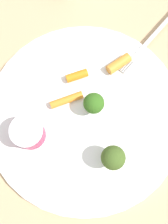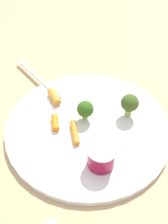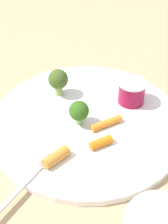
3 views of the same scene
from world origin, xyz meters
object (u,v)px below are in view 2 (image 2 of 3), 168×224
(sauce_cup, at_px, (101,156))
(carrot_stick_2, at_px, (76,133))
(broccoli_floret_1, at_px, (130,104))
(carrot_stick_0, at_px, (53,98))
(plate, at_px, (88,126))
(carrot_stick_1, at_px, (55,123))
(fork, at_px, (38,78))
(broccoli_floret_0, at_px, (85,109))

(sauce_cup, xyz_separation_m, carrot_stick_2, (0.01, 0.07, -0.01))
(sauce_cup, height_order, broccoli_floret_1, broccoli_floret_1)
(broccoli_floret_1, height_order, carrot_stick_0, broccoli_floret_1)
(plate, height_order, carrot_stick_0, carrot_stick_0)
(carrot_stick_1, bearing_deg, sauce_cup, -91.52)
(fork, bearing_deg, broccoli_floret_1, -75.98)
(broccoli_floret_1, distance_m, carrot_stick_0, 0.16)
(sauce_cup, xyz_separation_m, fork, (0.07, 0.25, -0.02))
(broccoli_floret_1, bearing_deg, fork, 104.02)
(broccoli_floret_0, height_order, carrot_stick_2, broccoli_floret_0)
(sauce_cup, bearing_deg, fork, 75.04)
(plate, bearing_deg, fork, 83.55)
(sauce_cup, distance_m, broccoli_floret_1, 0.13)
(plate, relative_size, broccoli_floret_0, 7.32)
(sauce_cup, xyz_separation_m, carrot_stick_0, (0.04, 0.18, -0.01))
(plate, bearing_deg, carrot_stick_1, 136.16)
(broccoli_floret_0, distance_m, carrot_stick_2, 0.05)
(broccoli_floret_1, height_order, fork, broccoli_floret_1)
(broccoli_floret_0, distance_m, broccoli_floret_1, 0.09)
(fork, bearing_deg, carrot_stick_2, -106.90)
(plate, bearing_deg, carrot_stick_2, -174.92)
(sauce_cup, relative_size, carrot_stick_2, 0.90)
(carrot_stick_2, bearing_deg, broccoli_floret_1, -17.82)
(broccoli_floret_1, distance_m, carrot_stick_2, 0.12)
(plate, height_order, fork, fork)
(broccoli_floret_0, bearing_deg, fork, 85.34)
(plate, distance_m, sauce_cup, 0.09)
(sauce_cup, bearing_deg, carrot_stick_2, 79.97)
(carrot_stick_1, bearing_deg, fork, 64.35)
(broccoli_floret_0, bearing_deg, sauce_cup, -121.12)
(plate, distance_m, carrot_stick_0, 0.10)
(plate, xyz_separation_m, carrot_stick_1, (-0.04, 0.04, 0.01))
(carrot_stick_0, height_order, carrot_stick_1, carrot_stick_0)
(fork, bearing_deg, carrot_stick_1, -115.65)
(broccoli_floret_1, bearing_deg, sauce_cup, -162.53)
(carrot_stick_0, distance_m, carrot_stick_2, 0.11)
(carrot_stick_2, height_order, fork, carrot_stick_2)
(broccoli_floret_1, height_order, carrot_stick_1, broccoli_floret_1)
(broccoli_floret_0, height_order, broccoli_floret_1, broccoli_floret_1)
(broccoli_floret_0, relative_size, carrot_stick_1, 1.20)
(plate, distance_m, broccoli_floret_0, 0.04)
(broccoli_floret_0, bearing_deg, carrot_stick_0, 96.83)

